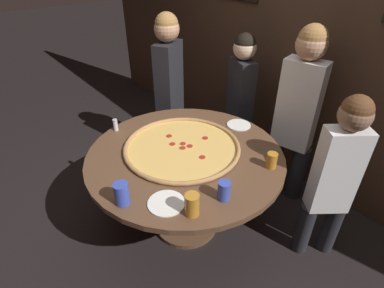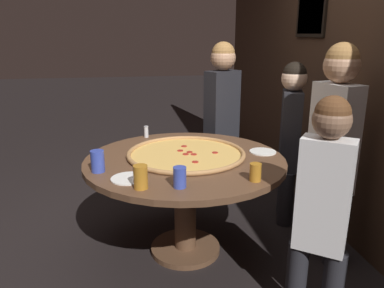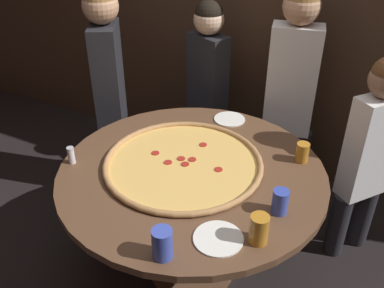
% 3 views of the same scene
% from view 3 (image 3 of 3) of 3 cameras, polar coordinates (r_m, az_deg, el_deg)
% --- Properties ---
extents(ground_plane, '(24.00, 24.00, 0.00)m').
position_cam_3_polar(ground_plane, '(2.75, -0.02, -16.04)').
color(ground_plane, black).
extents(back_wall, '(6.40, 0.08, 2.60)m').
position_cam_3_polar(back_wall, '(3.13, 11.52, 17.92)').
color(back_wall, '#3D281C').
rests_on(back_wall, ground_plane).
extents(dining_table, '(1.41, 1.41, 0.74)m').
position_cam_3_polar(dining_table, '(2.34, -0.02, -6.47)').
color(dining_table, brown).
rests_on(dining_table, ground_plane).
extents(giant_pizza, '(0.85, 0.85, 0.03)m').
position_cam_3_polar(giant_pizza, '(2.28, -1.19, -2.54)').
color(giant_pizza, '#EAB75B').
rests_on(giant_pizza, dining_table).
extents(drink_cup_near_left, '(0.09, 0.09, 0.14)m').
position_cam_3_polar(drink_cup_near_left, '(1.76, -3.98, -13.11)').
color(drink_cup_near_left, '#384CB7').
rests_on(drink_cup_near_left, dining_table).
extents(drink_cup_centre_back, '(0.07, 0.07, 0.11)m').
position_cam_3_polar(drink_cup_centre_back, '(2.36, 14.49, -1.09)').
color(drink_cup_centre_back, '#BC7A23').
rests_on(drink_cup_centre_back, dining_table).
extents(drink_cup_beside_pizza, '(0.08, 0.08, 0.14)m').
position_cam_3_polar(drink_cup_beside_pizza, '(1.83, 8.92, -11.16)').
color(drink_cup_beside_pizza, '#BC7A23').
rests_on(drink_cup_beside_pizza, dining_table).
extents(drink_cup_by_shaker, '(0.08, 0.08, 0.12)m').
position_cam_3_polar(drink_cup_by_shaker, '(1.99, 11.67, -7.55)').
color(drink_cup_by_shaker, '#384CB7').
rests_on(drink_cup_by_shaker, dining_table).
extents(white_plate_beside_cup, '(0.22, 0.22, 0.01)m').
position_cam_3_polar(white_plate_beside_cup, '(1.87, 3.52, -12.46)').
color(white_plate_beside_cup, white).
rests_on(white_plate_beside_cup, dining_table).
extents(white_plate_near_front, '(0.20, 0.20, 0.01)m').
position_cam_3_polar(white_plate_near_front, '(2.71, 5.02, 3.32)').
color(white_plate_near_front, white).
rests_on(white_plate_near_front, dining_table).
extents(condiment_shaker, '(0.04, 0.04, 0.10)m').
position_cam_3_polar(condiment_shaker, '(2.37, -15.81, -1.44)').
color(condiment_shaker, silver).
rests_on(condiment_shaker, dining_table).
extents(diner_far_right, '(0.40, 0.24, 1.53)m').
position_cam_3_polar(diner_far_right, '(2.93, 13.06, 7.60)').
color(diner_far_right, '#232328').
rests_on(diner_far_right, ground_plane).
extents(diner_side_left, '(0.29, 0.33, 1.29)m').
position_cam_3_polar(diner_side_left, '(2.60, 22.48, -0.96)').
color(diner_side_left, '#232328').
rests_on(diner_side_left, ground_plane).
extents(diner_far_left, '(0.30, 0.40, 1.51)m').
position_cam_3_polar(diner_far_left, '(2.97, -11.00, 8.05)').
color(diner_far_left, '#232328').
rests_on(diner_far_left, ground_plane).
extents(diner_side_right, '(0.36, 0.24, 1.37)m').
position_cam_3_polar(diner_side_right, '(3.11, 2.07, 8.05)').
color(diner_side_right, '#232328').
rests_on(diner_side_right, ground_plane).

